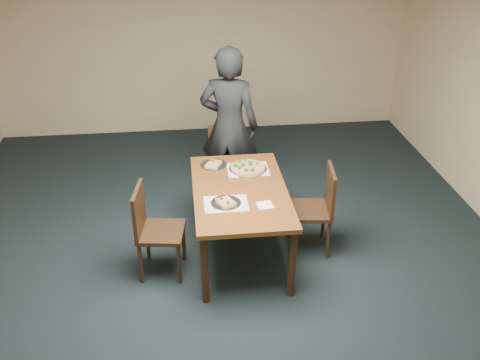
{
  "coord_description": "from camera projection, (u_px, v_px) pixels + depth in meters",
  "views": [
    {
      "loc": [
        -0.3,
        -3.7,
        3.29
      ],
      "look_at": [
        0.2,
        0.73,
        0.85
      ],
      "focal_mm": 40.0,
      "sensor_mm": 36.0,
      "label": 1
    }
  ],
  "objects": [
    {
      "name": "diner",
      "position": [
        229.0,
        126.0,
        6.05
      ],
      "size": [
        0.77,
        0.62,
        1.84
      ],
      "primitive_type": "imported",
      "rotation": [
        0.0,
        0.0,
        2.84
      ],
      "color": "black",
      "rests_on": "ground"
    },
    {
      "name": "dining_table",
      "position": [
        240.0,
        197.0,
        5.17
      ],
      "size": [
        0.9,
        1.5,
        0.75
      ],
      "color": "#572E11",
      "rests_on": "ground"
    },
    {
      "name": "chair_left",
      "position": [
        152.0,
        226.0,
        4.99
      ],
      "size": [
        0.47,
        0.47,
        0.91
      ],
      "rotation": [
        0.0,
        0.0,
        1.43
      ],
      "color": "black",
      "rests_on": "ground"
    },
    {
      "name": "chair_right",
      "position": [
        318.0,
        205.0,
        5.32
      ],
      "size": [
        0.47,
        0.47,
        0.91
      ],
      "rotation": [
        0.0,
        0.0,
        -1.69
      ],
      "color": "black",
      "rests_on": "ground"
    },
    {
      "name": "placemat_main",
      "position": [
        248.0,
        169.0,
        5.48
      ],
      "size": [
        0.42,
        0.32,
        0.0
      ],
      "primitive_type": "cube",
      "color": "white",
      "rests_on": "dining_table"
    },
    {
      "name": "room_shell",
      "position": [
        224.0,
        124.0,
        4.0
      ],
      "size": [
        8.0,
        8.0,
        8.0
      ],
      "color": "#CAB38C",
      "rests_on": "ground"
    },
    {
      "name": "ground",
      "position": [
        227.0,
        302.0,
        4.83
      ],
      "size": [
        8.0,
        8.0,
        0.0
      ],
      "primitive_type": "plane",
      "color": "black",
      "rests_on": "ground"
    },
    {
      "name": "placemat_near",
      "position": [
        226.0,
        204.0,
        4.89
      ],
      "size": [
        0.4,
        0.3,
        0.0
      ],
      "primitive_type": "cube",
      "color": "white",
      "rests_on": "dining_table"
    },
    {
      "name": "napkin",
      "position": [
        265.0,
        205.0,
        4.86
      ],
      "size": [
        0.16,
        0.16,
        0.01
      ],
      "primitive_type": "cube",
      "rotation": [
        0.0,
        0.0,
        0.14
      ],
      "color": "white",
      "rests_on": "dining_table"
    },
    {
      "name": "chair_far",
      "position": [
        226.0,
        161.0,
        6.17
      ],
      "size": [
        0.49,
        0.49,
        0.91
      ],
      "rotation": [
        0.0,
        0.0,
        -0.19
      ],
      "color": "black",
      "rests_on": "ground"
    },
    {
      "name": "pizza_pan",
      "position": [
        248.0,
        167.0,
        5.47
      ],
      "size": [
        0.39,
        0.39,
        0.07
      ],
      "color": "silver",
      "rests_on": "dining_table"
    },
    {
      "name": "slice_plate_far",
      "position": [
        213.0,
        164.0,
        5.56
      ],
      "size": [
        0.28,
        0.28,
        0.05
      ],
      "color": "silver",
      "rests_on": "dining_table"
    },
    {
      "name": "slice_plate_near",
      "position": [
        226.0,
        202.0,
        4.88
      ],
      "size": [
        0.28,
        0.28,
        0.06
      ],
      "color": "silver",
      "rests_on": "dining_table"
    }
  ]
}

